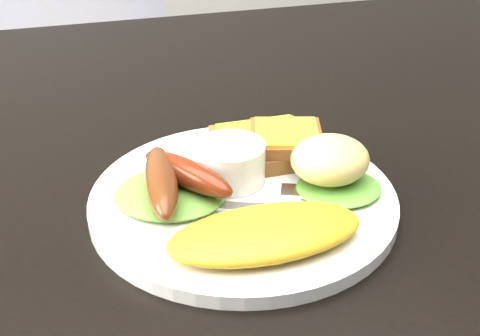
{
  "coord_description": "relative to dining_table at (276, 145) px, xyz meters",
  "views": [
    {
      "loc": [
        -0.2,
        -0.59,
        1.06
      ],
      "look_at": [
        -0.07,
        -0.12,
        0.78
      ],
      "focal_mm": 50.0,
      "sensor_mm": 36.0,
      "label": 1
    }
  ],
  "objects": [
    {
      "name": "ramekin",
      "position": [
        -0.08,
        -0.11,
        0.05
      ],
      "size": [
        0.06,
        0.06,
        0.03
      ],
      "primitive_type": "cylinder",
      "rotation": [
        0.0,
        0.0,
        0.02
      ],
      "color": "white",
      "rests_on": "plate"
    },
    {
      "name": "fork",
      "position": [
        -0.11,
        -0.14,
        0.03
      ],
      "size": [
        0.13,
        0.06,
        0.0
      ],
      "primitive_type": "cube",
      "rotation": [
        0.0,
        0.0,
        -0.37
      ],
      "color": "#ADAFB7",
      "rests_on": "plate"
    },
    {
      "name": "dining_chair",
      "position": [
        -0.15,
        0.89,
        -0.28
      ],
      "size": [
        0.46,
        0.46,
        0.05
      ],
      "primitive_type": "cube",
      "rotation": [
        0.0,
        0.0,
        0.15
      ],
      "color": "#A4725C",
      "rests_on": "ground"
    },
    {
      "name": "lettuce_left",
      "position": [
        -0.13,
        -0.12,
        0.04
      ],
      "size": [
        0.11,
        0.11,
        0.01
      ],
      "primitive_type": "ellipsoid",
      "rotation": [
        0.0,
        0.0,
        -0.28
      ],
      "color": "#418E2A",
      "rests_on": "plate"
    },
    {
      "name": "toast_a",
      "position": [
        -0.03,
        -0.07,
        0.04
      ],
      "size": [
        0.09,
        0.09,
        0.01
      ],
      "primitive_type": "cube",
      "rotation": [
        0.0,
        0.0,
        0.02
      ],
      "color": "#92521E",
      "rests_on": "plate"
    },
    {
      "name": "toast_b",
      "position": [
        -0.02,
        -0.08,
        0.05
      ],
      "size": [
        0.08,
        0.08,
        0.01
      ],
      "primitive_type": "cube",
      "rotation": [
        0.0,
        0.0,
        -0.26
      ],
      "color": "brown",
      "rests_on": "toast_a"
    },
    {
      "name": "lettuce_right",
      "position": [
        0.01,
        -0.15,
        0.04
      ],
      "size": [
        0.08,
        0.07,
        0.01
      ],
      "primitive_type": "ellipsoid",
      "rotation": [
        0.0,
        0.0,
        -0.1
      ],
      "color": "green",
      "rests_on": "plate"
    },
    {
      "name": "sausage_a",
      "position": [
        -0.14,
        -0.13,
        0.05
      ],
      "size": [
        0.04,
        0.11,
        0.03
      ],
      "primitive_type": "ellipsoid",
      "rotation": [
        0.0,
        0.0,
        -0.09
      ],
      "color": "#612C18",
      "rests_on": "lettuce_left"
    },
    {
      "name": "dining_table",
      "position": [
        0.0,
        0.0,
        0.0
      ],
      "size": [
        1.2,
        0.8,
        0.04
      ],
      "primitive_type": "cube",
      "color": "black",
      "rests_on": "ground"
    },
    {
      "name": "plate",
      "position": [
        -0.07,
        -0.13,
        0.03
      ],
      "size": [
        0.26,
        0.26,
        0.01
      ],
      "primitive_type": "cylinder",
      "color": "white",
      "rests_on": "dining_table"
    },
    {
      "name": "potato_salad",
      "position": [
        0.0,
        -0.13,
        0.06
      ],
      "size": [
        0.09,
        0.09,
        0.04
      ],
      "primitive_type": "ellipsoid",
      "rotation": [
        0.0,
        0.0,
        0.38
      ],
      "color": "beige",
      "rests_on": "lettuce_right"
    },
    {
      "name": "omelette",
      "position": [
        -0.07,
        -0.2,
        0.04
      ],
      "size": [
        0.15,
        0.08,
        0.02
      ],
      "primitive_type": "ellipsoid",
      "rotation": [
        0.0,
        0.0,
        0.03
      ],
      "color": "gold",
      "rests_on": "plate"
    },
    {
      "name": "sausage_b",
      "position": [
        -0.12,
        -0.12,
        0.05
      ],
      "size": [
        0.08,
        0.09,
        0.02
      ],
      "primitive_type": "ellipsoid",
      "rotation": [
        0.0,
        0.0,
        0.6
      ],
      "color": "#6E2904",
      "rests_on": "lettuce_left"
    }
  ]
}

